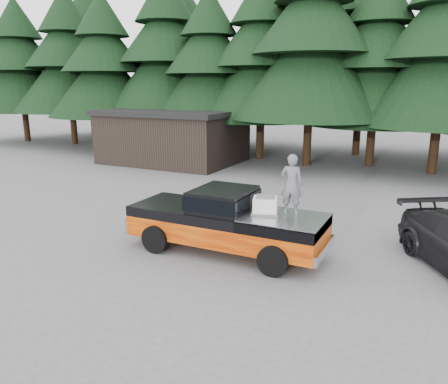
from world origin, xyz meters
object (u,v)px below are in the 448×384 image
at_px(man_on_bed, 292,184).
at_px(utility_building, 174,136).
at_px(air_compressor, 265,206).
at_px(pickup_truck, 226,230).

height_order(man_on_bed, utility_building, utility_building).
height_order(air_compressor, man_on_bed, man_on_bed).
distance_m(pickup_truck, man_on_bed, 2.42).
height_order(pickup_truck, air_compressor, air_compressor).
distance_m(air_compressor, man_on_bed, 0.96).
xyz_separation_m(air_compressor, utility_building, (-10.98, 12.44, 0.11)).
distance_m(air_compressor, utility_building, 16.59).
bearing_deg(air_compressor, man_on_bed, 6.53).
height_order(air_compressor, utility_building, utility_building).
bearing_deg(utility_building, pickup_truck, -51.93).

